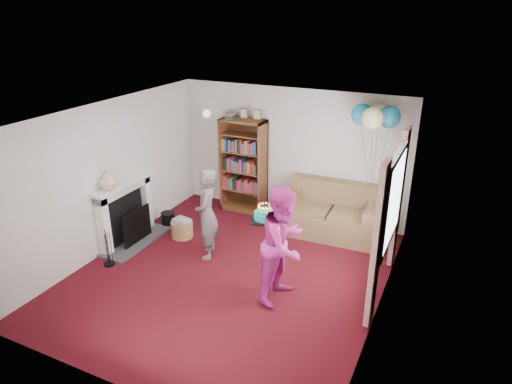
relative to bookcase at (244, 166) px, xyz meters
The scene contains 16 objects.
ground 2.64m from the bookcase, 68.57° to the right, with size 5.00×5.00×0.00m, color #37080D.
wall_back 0.98m from the bookcase, 13.02° to the left, with size 4.50×0.02×2.50m, color silver.
wall_left 2.69m from the bookcase, 120.53° to the right, with size 0.02×5.00×2.50m, color silver.
wall_right 3.93m from the bookcase, 36.04° to the right, with size 0.02×5.00×2.50m, color silver.
ceiling 2.94m from the bookcase, 68.57° to the right, with size 4.50×5.00×0.01m, color white.
fireplace 2.45m from the bookcase, 119.32° to the right, with size 0.55×1.80×1.12m.
window_bay 3.55m from the bookcase, 28.69° to the right, with size 0.14×2.02×2.20m.
wall_sconce 1.28m from the bookcase, behind, with size 0.16×0.23×0.16m.
bookcase is the anchor object (origin of this frame).
sofa 2.00m from the bookcase, ahead, with size 1.73×0.91×0.91m.
wicker_basket 1.81m from the bookcase, 106.58° to the right, with size 0.39×0.39×0.35m.
person_striped 1.97m from the bookcase, 81.08° to the right, with size 0.56×0.37×1.53m, color black.
person_magenta 3.09m from the bookcase, 53.10° to the right, with size 0.82×0.64×1.69m, color #C22689.
birthday_cake 2.77m from the bookcase, 56.95° to the right, with size 0.39×0.39×0.22m.
balloons 2.82m from the bookcase, ahead, with size 0.80×0.80×1.73m.
mantel_vase 2.76m from the bookcase, 116.40° to the right, with size 0.30×0.30×0.32m, color beige.
Camera 1 is at (2.96, -5.31, 3.92)m, focal length 32.00 mm.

